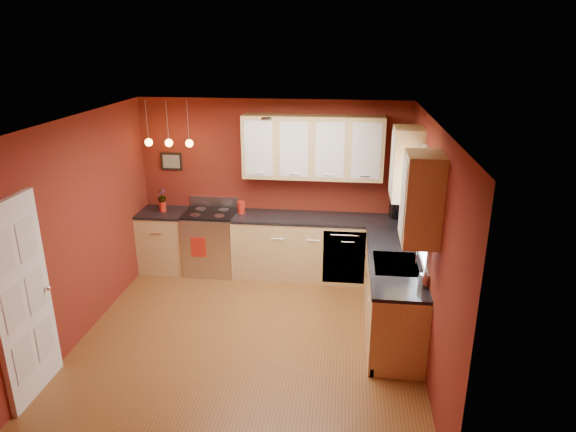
# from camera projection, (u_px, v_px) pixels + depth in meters

# --- Properties ---
(floor) EXTENTS (4.20, 4.20, 0.00)m
(floor) POSITION_uv_depth(u_px,v_px,m) (249.00, 338.00, 6.19)
(floor) COLOR brown
(floor) RESTS_ON ground
(ceiling) EXTENTS (4.00, 4.20, 0.02)m
(ceiling) POSITION_uv_depth(u_px,v_px,m) (243.00, 122.00, 5.33)
(ceiling) COLOR beige
(ceiling) RESTS_ON wall_back
(wall_back) EXTENTS (4.00, 0.02, 2.60)m
(wall_back) POSITION_uv_depth(u_px,v_px,m) (273.00, 186.00, 7.73)
(wall_back) COLOR maroon
(wall_back) RESTS_ON floor
(wall_front) EXTENTS (4.00, 0.02, 2.60)m
(wall_front) POSITION_uv_depth(u_px,v_px,m) (192.00, 343.00, 3.79)
(wall_front) COLOR maroon
(wall_front) RESTS_ON floor
(wall_left) EXTENTS (0.02, 4.20, 2.60)m
(wall_left) POSITION_uv_depth(u_px,v_px,m) (78.00, 230.00, 5.98)
(wall_left) COLOR maroon
(wall_left) RESTS_ON floor
(wall_right) EXTENTS (0.02, 4.20, 2.60)m
(wall_right) POSITION_uv_depth(u_px,v_px,m) (428.00, 246.00, 5.54)
(wall_right) COLOR maroon
(wall_right) RESTS_ON floor
(base_cabinets_back_left) EXTENTS (0.70, 0.60, 0.90)m
(base_cabinets_back_left) POSITION_uv_depth(u_px,v_px,m) (165.00, 241.00, 7.91)
(base_cabinets_back_left) COLOR tan
(base_cabinets_back_left) RESTS_ON floor
(base_cabinets_back_right) EXTENTS (2.54, 0.60, 0.90)m
(base_cabinets_back_right) POSITION_uv_depth(u_px,v_px,m) (319.00, 248.00, 7.65)
(base_cabinets_back_right) COLOR tan
(base_cabinets_back_right) RESTS_ON floor
(base_cabinets_right) EXTENTS (0.60, 2.10, 0.90)m
(base_cabinets_right) POSITION_uv_depth(u_px,v_px,m) (392.00, 295.00, 6.28)
(base_cabinets_right) COLOR tan
(base_cabinets_right) RESTS_ON floor
(counter_back_left) EXTENTS (0.70, 0.62, 0.04)m
(counter_back_left) POSITION_uv_depth(u_px,v_px,m) (163.00, 213.00, 7.75)
(counter_back_left) COLOR black
(counter_back_left) RESTS_ON base_cabinets_back_left
(counter_back_right) EXTENTS (2.54, 0.62, 0.04)m
(counter_back_right) POSITION_uv_depth(u_px,v_px,m) (320.00, 219.00, 7.49)
(counter_back_right) COLOR black
(counter_back_right) RESTS_ON base_cabinets_back_right
(counter_right) EXTENTS (0.62, 2.10, 0.04)m
(counter_right) POSITION_uv_depth(u_px,v_px,m) (394.00, 260.00, 6.12)
(counter_right) COLOR black
(counter_right) RESTS_ON base_cabinets_right
(gas_range) EXTENTS (0.76, 0.64, 1.11)m
(gas_range) POSITION_uv_depth(u_px,v_px,m) (211.00, 242.00, 7.82)
(gas_range) COLOR silver
(gas_range) RESTS_ON floor
(dishwasher_front) EXTENTS (0.60, 0.02, 0.80)m
(dishwasher_front) POSITION_uv_depth(u_px,v_px,m) (344.00, 257.00, 7.34)
(dishwasher_front) COLOR silver
(dishwasher_front) RESTS_ON base_cabinets_back_right
(sink) EXTENTS (0.50, 0.70, 0.33)m
(sink) POSITION_uv_depth(u_px,v_px,m) (396.00, 265.00, 5.98)
(sink) COLOR gray
(sink) RESTS_ON counter_right
(window) EXTENTS (0.06, 1.02, 1.22)m
(window) POSITION_uv_depth(u_px,v_px,m) (425.00, 203.00, 5.70)
(window) COLOR white
(window) RESTS_ON wall_right
(door_left_wall) EXTENTS (0.12, 0.82, 2.05)m
(door_left_wall) POSITION_uv_depth(u_px,v_px,m) (23.00, 301.00, 4.94)
(door_left_wall) COLOR white
(door_left_wall) RESTS_ON floor
(upper_cabinets_back) EXTENTS (2.00, 0.35, 0.90)m
(upper_cabinets_back) POSITION_uv_depth(u_px,v_px,m) (313.00, 147.00, 7.28)
(upper_cabinets_back) COLOR tan
(upper_cabinets_back) RESTS_ON wall_back
(upper_cabinets_right) EXTENTS (0.35, 1.95, 0.90)m
(upper_cabinets_right) POSITION_uv_depth(u_px,v_px,m) (413.00, 179.00, 5.65)
(upper_cabinets_right) COLOR tan
(upper_cabinets_right) RESTS_ON wall_right
(wall_picture) EXTENTS (0.32, 0.03, 0.26)m
(wall_picture) POSITION_uv_depth(u_px,v_px,m) (172.00, 161.00, 7.76)
(wall_picture) COLOR black
(wall_picture) RESTS_ON wall_back
(pendant_lights) EXTENTS (0.71, 0.11, 0.66)m
(pendant_lights) POSITION_uv_depth(u_px,v_px,m) (169.00, 142.00, 7.32)
(pendant_lights) COLOR gray
(pendant_lights) RESTS_ON ceiling
(red_canister) EXTENTS (0.12, 0.12, 0.18)m
(red_canister) POSITION_uv_depth(u_px,v_px,m) (241.00, 207.00, 7.64)
(red_canister) COLOR #AB2012
(red_canister) RESTS_ON counter_back_right
(red_vase) EXTENTS (0.10, 0.10, 0.16)m
(red_vase) POSITION_uv_depth(u_px,v_px,m) (163.00, 207.00, 7.71)
(red_vase) COLOR #AB2012
(red_vase) RESTS_ON counter_back_left
(flowers) EXTENTS (0.15, 0.15, 0.21)m
(flowers) POSITION_uv_depth(u_px,v_px,m) (162.00, 196.00, 7.66)
(flowers) COLOR #AB2012
(flowers) RESTS_ON red_vase
(coffee_maker) EXTENTS (0.23, 0.23, 0.29)m
(coffee_maker) POSITION_uv_depth(u_px,v_px,m) (398.00, 209.00, 7.44)
(coffee_maker) COLOR black
(coffee_maker) RESTS_ON counter_back_right
(soap_pump) EXTENTS (0.12, 0.12, 0.21)m
(soap_pump) POSITION_uv_depth(u_px,v_px,m) (424.00, 277.00, 5.40)
(soap_pump) COLOR white
(soap_pump) RESTS_ON counter_right
(dish_towel) EXTENTS (0.22, 0.02, 0.30)m
(dish_towel) POSITION_uv_depth(u_px,v_px,m) (198.00, 247.00, 7.51)
(dish_towel) COLOR #AB2012
(dish_towel) RESTS_ON gas_range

